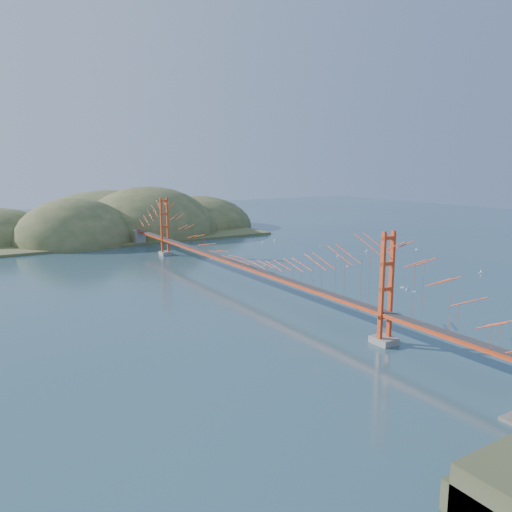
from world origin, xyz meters
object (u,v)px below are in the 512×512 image
sailboat_2 (481,272)px  sailboat_1 (347,266)px  sailboat_0 (402,287)px  bridge (238,239)px

sailboat_2 → sailboat_1: 22.32m
sailboat_1 → sailboat_0: 16.70m
sailboat_2 → sailboat_1: sailboat_2 is taller
bridge → sailboat_0: bridge is taller
bridge → sailboat_2: bearing=-20.8°
bridge → sailboat_0: 25.65m
sailboat_1 → sailboat_0: (-3.71, -16.28, 0.00)m
bridge → sailboat_2: size_ratio=131.35×
sailboat_2 → sailboat_0: 18.96m
sailboat_2 → sailboat_1: size_ratio=1.07×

